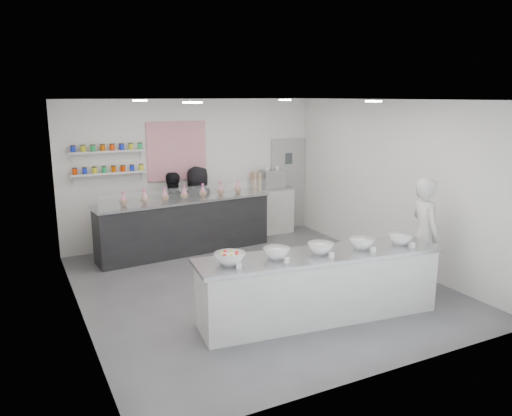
{
  "coord_description": "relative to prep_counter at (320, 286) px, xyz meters",
  "views": [
    {
      "loc": [
        -3.5,
        -6.9,
        3.06
      ],
      "look_at": [
        0.17,
        0.4,
        1.22
      ],
      "focal_mm": 35.0,
      "sensor_mm": 36.0,
      "label": 1
    }
  ],
  "objects": [
    {
      "name": "back_bar",
      "position": [
        -0.69,
        3.71,
        0.07
      ],
      "size": [
        3.56,
        0.94,
        1.09
      ],
      "primitive_type": "cube",
      "rotation": [
        0.0,
        0.0,
        0.08
      ],
      "color": "black",
      "rests_on": "floor"
    },
    {
      "name": "back_wall",
      "position": [
        -0.22,
        4.47,
        1.02
      ],
      "size": [
        5.5,
        0.0,
        5.5
      ],
      "primitive_type": "plane",
      "rotation": [
        1.57,
        0.0,
        0.0
      ],
      "color": "white",
      "rests_on": "floor"
    },
    {
      "name": "preserve_jars",
      "position": [
        -1.97,
        4.35,
        1.4
      ],
      "size": [
        1.45,
        0.1,
        0.56
      ],
      "primitive_type": null,
      "color": "#DC3700",
      "rests_on": "jar_shelf_lower"
    },
    {
      "name": "floor",
      "position": [
        -0.22,
        1.47,
        -0.48
      ],
      "size": [
        6.0,
        6.0,
        0.0
      ],
      "primitive_type": "plane",
      "color": "#515156",
      "rests_on": "ground"
    },
    {
      "name": "prep_counter",
      "position": [
        0.0,
        0.0,
        0.0
      ],
      "size": [
        3.55,
        1.19,
        0.95
      ],
      "primitive_type": "cube",
      "rotation": [
        0.0,
        0.0,
        -0.12
      ],
      "color": "beige",
      "rests_on": "floor"
    },
    {
      "name": "prep_bowls",
      "position": [
        0.0,
        0.0,
        0.55
      ],
      "size": [
        2.99,
        0.8,
        0.14
      ],
      "primitive_type": null,
      "rotation": [
        0.0,
        0.0,
        -0.12
      ],
      "color": "white",
      "rests_on": "prep_counter"
    },
    {
      "name": "cup_stacks",
      "position": [
        1.15,
        4.25,
        0.76
      ],
      "size": [
        0.24,
        0.24,
        0.38
      ],
      "primitive_type": null,
      "color": "#9C7E63",
      "rests_on": "espresso_ledge"
    },
    {
      "name": "jar_shelf_lower",
      "position": [
        -1.97,
        4.37,
        1.12
      ],
      "size": [
        1.45,
        0.22,
        0.04
      ],
      "primitive_type": "cube",
      "color": "silver",
      "rests_on": "back_wall"
    },
    {
      "name": "jar_shelf_upper",
      "position": [
        -1.97,
        4.37,
        1.54
      ],
      "size": [
        1.45,
        0.22,
        0.04
      ],
      "primitive_type": "cube",
      "color": "silver",
      "rests_on": "back_wall"
    },
    {
      "name": "espresso_ledge",
      "position": [
        1.33,
        4.25,
        0.05
      ],
      "size": [
        1.4,
        0.45,
        1.04
      ],
      "primitive_type": "cube",
      "color": "beige",
      "rests_on": "floor"
    },
    {
      "name": "left_wall",
      "position": [
        -2.97,
        1.47,
        1.02
      ],
      "size": [
        0.0,
        6.0,
        6.0
      ],
      "primitive_type": "plane",
      "rotation": [
        1.57,
        0.0,
        1.57
      ],
      "color": "white",
      "rests_on": "floor"
    },
    {
      "name": "woman_prep",
      "position": [
        2.06,
        0.14,
        0.44
      ],
      "size": [
        0.6,
        0.76,
        1.83
      ],
      "primitive_type": "imported",
      "rotation": [
        0.0,
        0.0,
        1.3
      ],
      "color": "silver",
      "rests_on": "floor"
    },
    {
      "name": "downlight_2",
      "position": [
        -1.62,
        3.07,
        2.5
      ],
      "size": [
        0.24,
        0.24,
        0.02
      ],
      "primitive_type": "cylinder",
      "color": "white",
      "rests_on": "ceiling"
    },
    {
      "name": "downlight_3",
      "position": [
        1.18,
        3.07,
        2.5
      ],
      "size": [
        0.24,
        0.24,
        0.02
      ],
      "primitive_type": "cylinder",
      "color": "white",
      "rests_on": "ceiling"
    },
    {
      "name": "espresso_machine",
      "position": [
        1.56,
        4.25,
        0.76
      ],
      "size": [
        0.5,
        0.35,
        0.38
      ],
      "primitive_type": "cube",
      "color": "#93969E",
      "rests_on": "espresso_ledge"
    },
    {
      "name": "label_cards",
      "position": [
        0.06,
        -0.5,
        0.51
      ],
      "size": [
        2.66,
        0.04,
        0.07
      ],
      "primitive_type": null,
      "color": "white",
      "rests_on": "prep_counter"
    },
    {
      "name": "staff_left",
      "position": [
        -0.84,
        4.07,
        0.31
      ],
      "size": [
        0.79,
        0.62,
        1.58
      ],
      "primitive_type": "imported",
      "rotation": [
        0.0,
        0.0,
        3.11
      ],
      "color": "black",
      "rests_on": "floor"
    },
    {
      "name": "downlight_1",
      "position": [
        1.18,
        0.47,
        2.5
      ],
      "size": [
        0.24,
        0.24,
        0.02
      ],
      "primitive_type": "cylinder",
      "color": "white",
      "rests_on": "ceiling"
    },
    {
      "name": "downlight_0",
      "position": [
        -1.62,
        0.47,
        2.5
      ],
      "size": [
        0.24,
        0.24,
        0.02
      ],
      "primitive_type": "cylinder",
      "color": "white",
      "rests_on": "ceiling"
    },
    {
      "name": "staff_right",
      "position": [
        -0.27,
        4.07,
        0.36
      ],
      "size": [
        0.89,
        0.66,
        1.66
      ],
      "primitive_type": "imported",
      "rotation": [
        0.0,
        0.0,
        3.32
      ],
      "color": "black",
      "rests_on": "floor"
    },
    {
      "name": "pattern_panel",
      "position": [
        -0.57,
        4.44,
        1.47
      ],
      "size": [
        1.25,
        0.03,
        1.2
      ],
      "primitive_type": "cube",
      "color": "#DD3860",
      "rests_on": "back_wall"
    },
    {
      "name": "back_door",
      "position": [
        2.08,
        4.44,
        0.57
      ],
      "size": [
        0.88,
        0.04,
        2.1
      ],
      "primitive_type": "cube",
      "color": "#9E9E9B",
      "rests_on": "floor"
    },
    {
      "name": "right_wall",
      "position": [
        2.53,
        1.47,
        1.02
      ],
      "size": [
        0.0,
        6.0,
        6.0
      ],
      "primitive_type": "plane",
      "rotation": [
        1.57,
        0.0,
        -1.57
      ],
      "color": "white",
      "rests_on": "floor"
    },
    {
      "name": "cookie_bags",
      "position": [
        -0.69,
        3.71,
        0.75
      ],
      "size": [
        2.55,
        0.36,
        0.27
      ],
      "primitive_type": null,
      "rotation": [
        0.0,
        0.0,
        0.08
      ],
      "color": "#E5658F",
      "rests_on": "back_bar"
    },
    {
      "name": "sneeze_guard",
      "position": [
        -0.66,
        3.4,
        0.76
      ],
      "size": [
        3.45,
        0.31,
        0.3
      ],
      "primitive_type": "cube",
      "rotation": [
        0.0,
        0.0,
        0.08
      ],
      "color": "white",
      "rests_on": "back_bar"
    },
    {
      "name": "ceiling",
      "position": [
        -0.22,
        1.47,
        2.52
      ],
      "size": [
        6.0,
        6.0,
        0.0
      ],
      "primitive_type": "plane",
      "rotation": [
        3.14,
        0.0,
        0.0
      ],
      "color": "white",
      "rests_on": "floor"
    }
  ]
}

